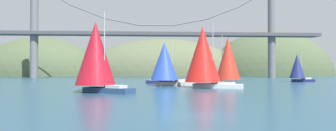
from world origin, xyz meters
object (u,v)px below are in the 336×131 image
object	(u,v)px
sailboat_navy_sail	(298,67)
sailboat_blue_spinnaker	(165,63)
sailboat_scarlet_sail	(228,59)
sailboat_red_spinnaker	(203,55)
sailboat_crimson_sail	(96,55)
sailboat_yellow_sail	(167,67)

from	to	relation	value
sailboat_navy_sail	sailboat_blue_spinnaker	bearing A→B (deg)	-154.89
sailboat_scarlet_sail	sailboat_blue_spinnaker	distance (m)	16.24
sailboat_red_spinnaker	sailboat_scarlet_sail	world-z (taller)	sailboat_red_spinnaker
sailboat_crimson_sail	sailboat_yellow_sail	xyz separation A→B (m)	(11.40, 25.73, -1.38)
sailboat_crimson_sail	sailboat_yellow_sail	world-z (taller)	sailboat_crimson_sail
sailboat_scarlet_sail	sailboat_crimson_sail	xyz separation A→B (m)	(-24.54, -23.98, -0.25)
sailboat_scarlet_sail	sailboat_yellow_sail	world-z (taller)	sailboat_scarlet_sail
sailboat_red_spinnaker	sailboat_crimson_sail	distance (m)	18.93
sailboat_navy_sail	sailboat_scarlet_sail	distance (m)	21.32
sailboat_red_spinnaker	sailboat_yellow_sail	distance (m)	17.33
sailboat_navy_sail	sailboat_red_spinnaker	world-z (taller)	sailboat_red_spinnaker
sailboat_yellow_sail	sailboat_red_spinnaker	bearing A→B (deg)	-72.78
sailboat_navy_sail	sailboat_crimson_sail	xyz separation A→B (m)	(-44.24, -31.93, 1.51)
sailboat_red_spinnaker	sailboat_blue_spinnaker	bearing A→B (deg)	131.98
sailboat_scarlet_sail	sailboat_yellow_sail	size ratio (longest dim) A/B	1.34
sailboat_red_spinnaker	sailboat_yellow_sail	size ratio (longest dim) A/B	1.36
sailboat_navy_sail	sailboat_scarlet_sail	world-z (taller)	sailboat_scarlet_sail
sailboat_blue_spinnaker	sailboat_navy_sail	bearing A→B (deg)	25.11
sailboat_red_spinnaker	sailboat_blue_spinnaker	xyz separation A→B (m)	(-6.11, 6.80, -1.09)
sailboat_red_spinnaker	sailboat_crimson_sail	xyz separation A→B (m)	(-16.50, -9.27, -0.39)
sailboat_navy_sail	sailboat_yellow_sail	bearing A→B (deg)	-169.32
sailboat_yellow_sail	sailboat_blue_spinnaker	bearing A→B (deg)	-95.96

